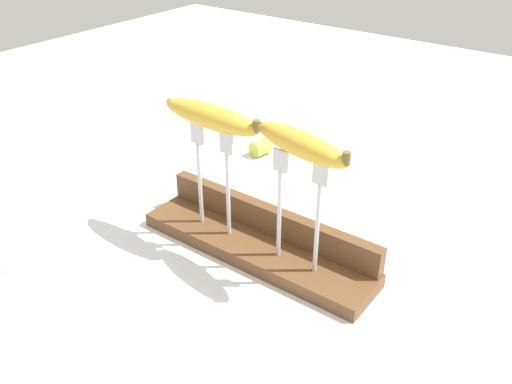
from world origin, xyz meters
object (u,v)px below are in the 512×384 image
Objects in this scene: banana_raised_left at (211,116)px; banana_raised_right at (301,144)px; fork_stand_left at (213,171)px; fork_stand_right at (299,202)px; banana_chunk_near at (261,148)px.

banana_raised_left reaches higher than banana_raised_right.
fork_stand_left is 1.00× the size of fork_stand_right.
fork_stand_left is 0.20m from banana_raised_right.
banana_raised_left is at bearing 178.14° from fork_stand_left.
fork_stand_left is 0.17m from fork_stand_right.
fork_stand_left reaches higher than banana_chunk_near.
banana_chunk_near is at bearing 112.92° from fork_stand_left.
banana_raised_right reaches higher than banana_chunk_near.
banana_raised_left is 0.17m from banana_raised_right.
banana_chunk_near is (-0.14, 0.32, -0.12)m from fork_stand_left.
fork_stand_right is at bearing 0.00° from fork_stand_left.
fork_stand_right reaches higher than banana_chunk_near.
fork_stand_right is at bearing -0.00° from banana_raised_left.
fork_stand_left and fork_stand_right have the same top height.
banana_raised_left is (-0.00, 0.00, 0.10)m from fork_stand_left.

